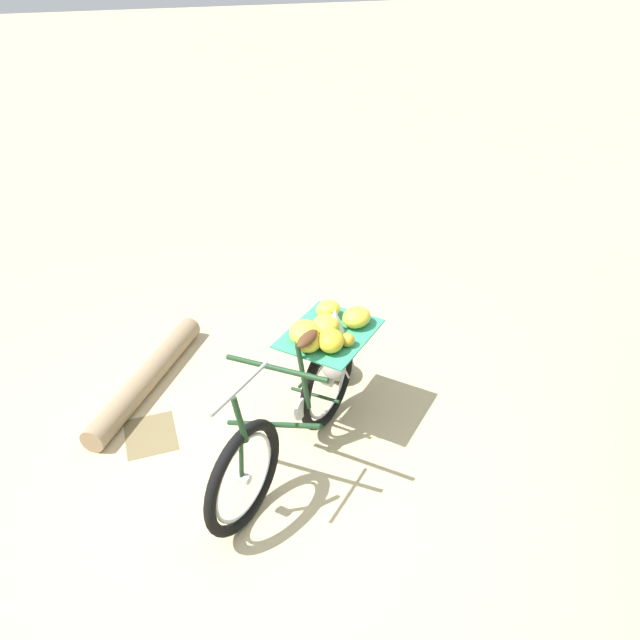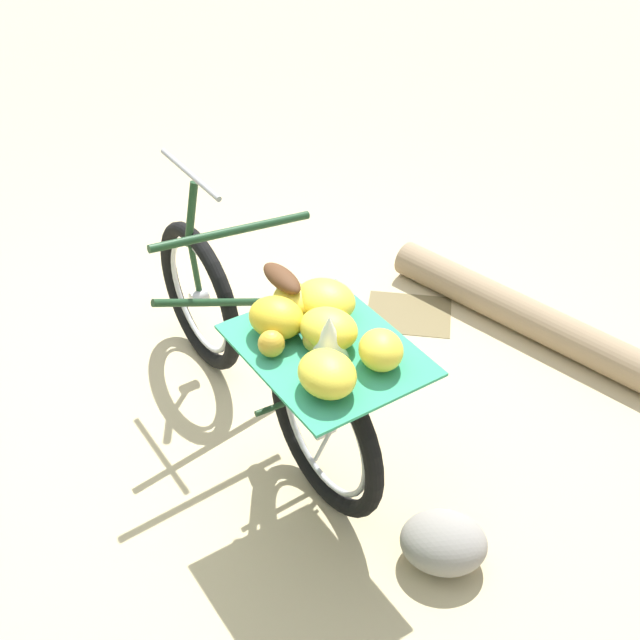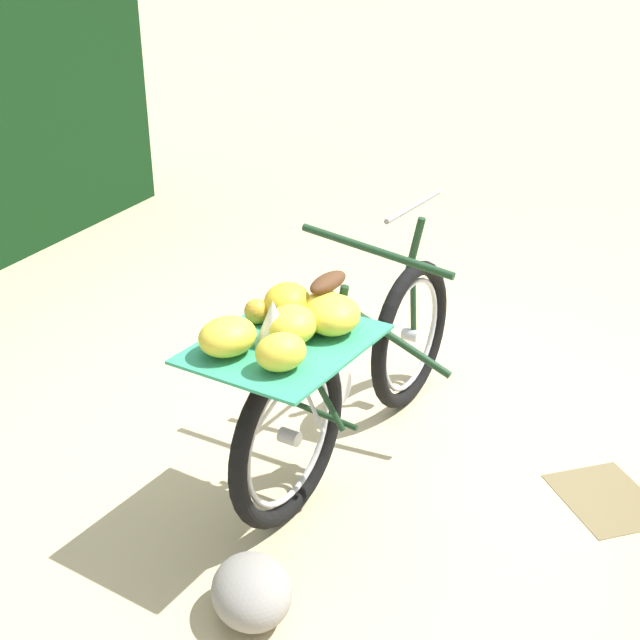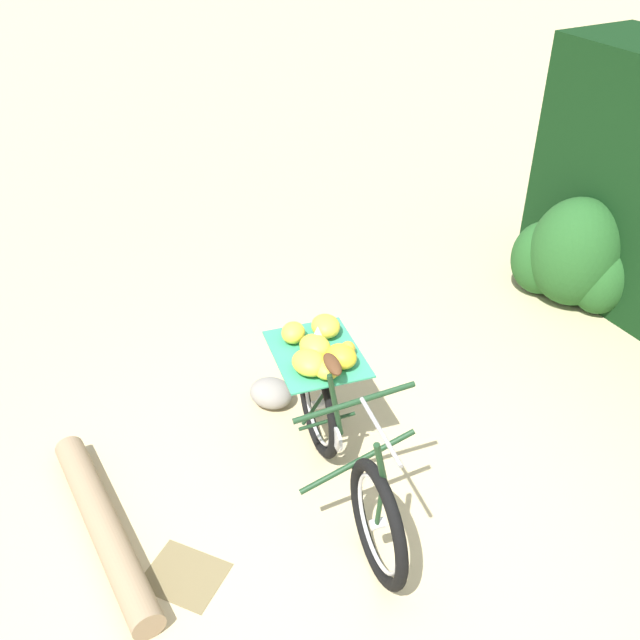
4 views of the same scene
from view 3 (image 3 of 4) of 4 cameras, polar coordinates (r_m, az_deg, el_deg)
ground_plane at (r=3.96m, az=2.99°, el=-7.33°), size 60.00×60.00×0.00m
bicycle at (r=3.39m, az=1.22°, el=-2.94°), size 1.41×1.52×1.03m
path_stone at (r=2.95m, az=-4.72°, el=-18.10°), size 0.33×0.27×0.20m
leaf_litter_patch at (r=3.69m, az=19.13°, el=-11.52°), size 0.44×0.36×0.01m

